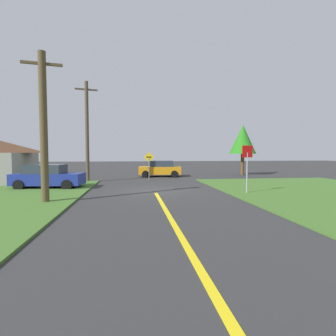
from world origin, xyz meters
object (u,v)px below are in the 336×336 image
object	(u,v)px
parked_car_near_building	(48,176)
stop_sign	(247,160)
car_approaching_junction	(160,169)
oak_tree_left	(243,140)
utility_pole_near	(44,127)
direction_sign	(149,163)
utility_pole_mid	(87,131)

from	to	relation	value
parked_car_near_building	stop_sign	bearing A→B (deg)	-12.59
car_approaching_junction	oak_tree_left	xyz separation A→B (m)	(9.16, 0.94, 3.04)
parked_car_near_building	utility_pole_near	bearing A→B (deg)	-68.30
parked_car_near_building	utility_pole_near	xyz separation A→B (m)	(1.57, -5.52, 2.83)
direction_sign	oak_tree_left	xyz separation A→B (m)	(10.49, 4.01, 2.31)
utility_pole_near	oak_tree_left	bearing A→B (deg)	41.67
car_approaching_junction	utility_pole_mid	distance (m)	8.34
stop_sign	parked_car_near_building	bearing A→B (deg)	-29.77
utility_pole_near	oak_tree_left	xyz separation A→B (m)	(16.07, 14.30, 0.21)
utility_pole_mid	stop_sign	bearing A→B (deg)	-37.72
parked_car_near_building	oak_tree_left	world-z (taller)	oak_tree_left
parked_car_near_building	oak_tree_left	distance (m)	19.94
stop_sign	direction_sign	size ratio (longest dim) A/B	1.14
stop_sign	oak_tree_left	size ratio (longest dim) A/B	0.52
parked_car_near_building	direction_sign	distance (m)	8.63
utility_pole_near	utility_pole_mid	xyz separation A→B (m)	(0.42, 9.41, 0.61)
stop_sign	parked_car_near_building	size ratio (longest dim) A/B	0.60
car_approaching_junction	direction_sign	xyz separation A→B (m)	(-1.33, -3.07, 0.74)
car_approaching_junction	direction_sign	bearing A→B (deg)	71.69
utility_pole_near	direction_sign	world-z (taller)	utility_pole_near
oak_tree_left	parked_car_near_building	bearing A→B (deg)	-153.53
stop_sign	utility_pole_near	bearing A→B (deg)	-3.88
utility_pole_mid	direction_sign	distance (m)	5.90
parked_car_near_building	direction_sign	world-z (taller)	direction_sign
oak_tree_left	utility_pole_mid	bearing A→B (deg)	-162.64
stop_sign	oak_tree_left	bearing A→B (deg)	-123.72
utility_pole_mid	oak_tree_left	size ratio (longest dim) A/B	1.52
direction_sign	oak_tree_left	size ratio (longest dim) A/B	0.46
stop_sign	direction_sign	xyz separation A→B (m)	(-5.18, 8.88, -0.42)
stop_sign	oak_tree_left	xyz separation A→B (m)	(5.31, 12.89, 1.89)
direction_sign	stop_sign	bearing A→B (deg)	-59.76
oak_tree_left	direction_sign	bearing A→B (deg)	-159.09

